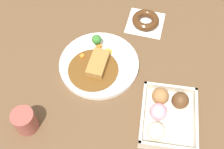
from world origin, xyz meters
The scene contains 5 objects.
ground_plane centered at (0.00, 0.00, 0.00)m, with size 1.60×1.60×0.00m, color brown.
curry_plate centered at (-0.01, -0.06, 0.01)m, with size 0.27×0.27×0.06m.
donut_box centered at (0.15, 0.17, 0.03)m, with size 0.20×0.17×0.06m.
chocolate_ring_donut centered at (-0.24, 0.08, 0.01)m, with size 0.15×0.15×0.03m.
coffee_mug centered at (0.24, -0.23, 0.04)m, with size 0.07×0.07×0.08m, color #9E4C42.
Camera 1 is at (0.52, 0.07, 0.79)m, focal length 44.77 mm.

